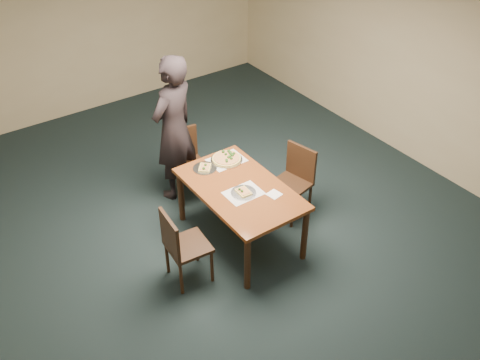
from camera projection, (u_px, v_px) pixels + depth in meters
ground at (239, 234)px, 6.43m from camera, size 8.00×8.00×0.00m
room_shell at (239, 106)px, 5.40m from camera, size 8.00×8.00×8.00m
dining_table at (240, 194)px, 5.99m from camera, size 0.90×1.50×0.75m
chair_far at (186, 159)px, 6.81m from camera, size 0.46×0.46×0.91m
chair_left at (181, 244)px, 5.54m from camera, size 0.45×0.45×0.91m
chair_right at (295, 178)px, 6.49m from camera, size 0.50×0.50×0.91m
diner at (174, 129)px, 6.56m from camera, size 0.82×0.68×1.91m
placemat_main at (227, 160)px, 6.37m from camera, size 0.42×0.32×0.00m
placemat_near at (243, 193)px, 5.85m from camera, size 0.40×0.30×0.00m
pizza_pan at (227, 158)px, 6.36m from camera, size 0.38×0.38×0.07m
slice_plate_near at (243, 192)px, 5.84m from camera, size 0.28×0.28×0.06m
slice_plate_far at (205, 168)px, 6.22m from camera, size 0.28×0.28×0.06m
napkin at (274, 194)px, 5.83m from camera, size 0.16×0.16×0.01m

